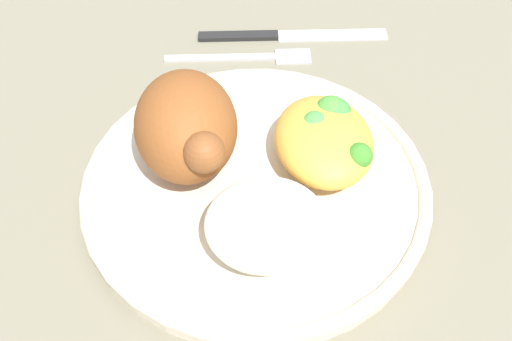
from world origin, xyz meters
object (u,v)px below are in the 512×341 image
object	(u,v)px
plate	(256,187)
fork	(247,56)
rice_pile	(269,223)
knife	(277,34)
roasted_chicken	(187,127)
mac_cheese_with_broccoli	(325,137)

from	to	relation	value
plate	fork	distance (m)	0.17
rice_pile	knife	xyz separation A→B (m)	(-0.26, 0.04, -0.04)
plate	fork	xyz separation A→B (m)	(-0.17, 0.01, -0.01)
knife	roasted_chicken	bearing A→B (deg)	-28.42
plate	roasted_chicken	xyz separation A→B (m)	(-0.03, -0.05, 0.05)
plate	rice_pile	bearing A→B (deg)	2.04
rice_pile	knife	distance (m)	0.27
mac_cheese_with_broccoli	fork	distance (m)	0.16
roasted_chicken	knife	distance (m)	0.21
fork	knife	size ratio (longest dim) A/B	0.75
roasted_chicken	mac_cheese_with_broccoli	size ratio (longest dim) A/B	1.12
rice_pile	knife	bearing A→B (deg)	170.39
fork	knife	distance (m)	0.04
mac_cheese_with_broccoli	plate	bearing A→B (deg)	-71.12
plate	roasted_chicken	distance (m)	0.07
plate	mac_cheese_with_broccoli	distance (m)	0.07
plate	fork	world-z (taller)	plate
roasted_chicken	rice_pile	distance (m)	0.10
plate	fork	bearing A→B (deg)	175.80
plate	knife	distance (m)	0.21
roasted_chicken	rice_pile	xyz separation A→B (m)	(0.08, 0.05, -0.02)
rice_pile	fork	world-z (taller)	rice_pile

